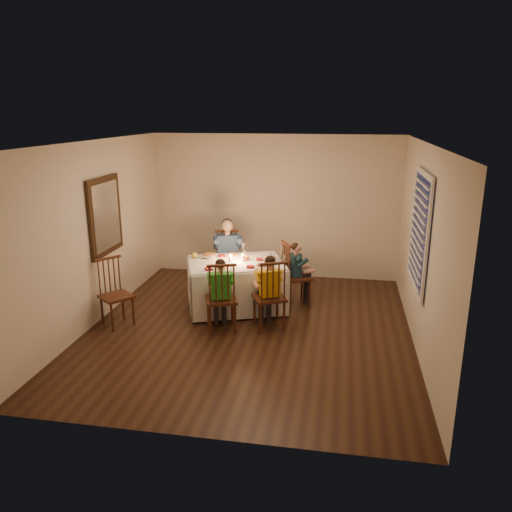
% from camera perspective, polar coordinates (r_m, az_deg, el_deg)
% --- Properties ---
extents(ground, '(5.00, 5.00, 0.00)m').
position_cam_1_polar(ground, '(7.18, -0.75, -8.33)').
color(ground, black).
rests_on(ground, ground).
extents(wall_left, '(0.02, 5.00, 2.60)m').
position_cam_1_polar(wall_left, '(7.49, -17.98, 2.43)').
color(wall_left, beige).
rests_on(wall_left, ground).
extents(wall_right, '(0.02, 5.00, 2.60)m').
position_cam_1_polar(wall_right, '(6.71, 18.44, 0.84)').
color(wall_right, beige).
rests_on(wall_right, ground).
extents(wall_back, '(4.50, 0.02, 2.60)m').
position_cam_1_polar(wall_back, '(9.16, 2.14, 5.63)').
color(wall_back, beige).
rests_on(wall_back, ground).
extents(ceiling, '(5.00, 5.00, 0.00)m').
position_cam_1_polar(ceiling, '(6.54, -0.83, 12.86)').
color(ceiling, white).
rests_on(ceiling, wall_back).
extents(dining_table, '(1.73, 1.49, 0.73)m').
position_cam_1_polar(dining_table, '(7.72, -2.29, -2.20)').
color(dining_table, white).
rests_on(dining_table, ground).
extents(chair_adult, '(0.53, 0.51, 1.04)m').
position_cam_1_polar(chair_adult, '(8.65, -3.18, -3.97)').
color(chair_adult, '#39190F').
rests_on(chair_adult, ground).
extents(chair_near_left, '(0.54, 0.52, 1.04)m').
position_cam_1_polar(chair_near_left, '(7.17, -3.94, -8.42)').
color(chair_near_left, '#39190F').
rests_on(chair_near_left, ground).
extents(chair_near_right, '(0.56, 0.55, 1.04)m').
position_cam_1_polar(chair_near_right, '(7.23, 1.49, -8.17)').
color(chair_near_right, '#39190F').
rests_on(chair_near_right, ground).
extents(chair_end, '(0.55, 0.56, 1.04)m').
position_cam_1_polar(chair_end, '(8.08, 4.58, -5.48)').
color(chair_end, '#39190F').
rests_on(chair_end, ground).
extents(chair_extra, '(0.56, 0.56, 0.99)m').
position_cam_1_polar(chair_extra, '(7.58, -15.41, -7.58)').
color(chair_extra, '#39190F').
rests_on(chair_extra, ground).
extents(adult, '(0.56, 0.54, 1.26)m').
position_cam_1_polar(adult, '(8.65, -3.18, -3.97)').
color(adult, '#304A79').
rests_on(adult, ground).
extents(child_green, '(0.44, 0.42, 1.06)m').
position_cam_1_polar(child_green, '(7.17, -3.94, -8.42)').
color(child_green, green).
rests_on(child_green, ground).
extents(child_yellow, '(0.47, 0.45, 1.08)m').
position_cam_1_polar(child_yellow, '(7.23, 1.49, -8.17)').
color(child_yellow, gold).
rests_on(child_yellow, ground).
extents(child_teal, '(0.41, 0.42, 1.02)m').
position_cam_1_polar(child_teal, '(8.08, 4.58, -5.48)').
color(child_teal, '#18333D').
rests_on(child_teal, ground).
extents(setting_adult, '(0.33, 0.33, 0.02)m').
position_cam_1_polar(setting_adult, '(7.95, -2.63, 0.06)').
color(setting_adult, white).
rests_on(setting_adult, dining_table).
extents(setting_green, '(0.33, 0.33, 0.02)m').
position_cam_1_polar(setting_green, '(7.31, -4.04, -1.45)').
color(setting_green, white).
rests_on(setting_green, dining_table).
extents(setting_yellow, '(0.33, 0.33, 0.02)m').
position_cam_1_polar(setting_yellow, '(7.39, 0.70, -1.19)').
color(setting_yellow, white).
rests_on(setting_yellow, dining_table).
extents(setting_teal, '(0.33, 0.33, 0.02)m').
position_cam_1_polar(setting_teal, '(7.75, 1.72, -0.37)').
color(setting_teal, white).
rests_on(setting_teal, dining_table).
extents(candle_left, '(0.06, 0.06, 0.10)m').
position_cam_1_polar(candle_left, '(7.63, -3.00, -0.33)').
color(candle_left, white).
rests_on(candle_left, dining_table).
extents(candle_right, '(0.06, 0.06, 0.10)m').
position_cam_1_polar(candle_right, '(7.66, -1.51, -0.26)').
color(candle_right, white).
rests_on(candle_right, dining_table).
extents(squash, '(0.09, 0.09, 0.09)m').
position_cam_1_polar(squash, '(7.88, -7.08, 0.07)').
color(squash, gold).
rests_on(squash, dining_table).
extents(orange_fruit, '(0.08, 0.08, 0.08)m').
position_cam_1_polar(orange_fruit, '(7.72, -1.06, -0.20)').
color(orange_fruit, orange).
rests_on(orange_fruit, dining_table).
extents(serving_bowl, '(0.24, 0.24, 0.06)m').
position_cam_1_polar(serving_bowl, '(7.86, -5.34, -0.04)').
color(serving_bowl, white).
rests_on(serving_bowl, dining_table).
extents(wall_mirror, '(0.06, 0.95, 1.15)m').
position_cam_1_polar(wall_mirror, '(7.69, -16.87, 4.40)').
color(wall_mirror, black).
rests_on(wall_mirror, wall_left).
extents(window_blinds, '(0.07, 1.34, 1.54)m').
position_cam_1_polar(window_blinds, '(6.76, 18.11, 2.72)').
color(window_blinds, '#0D1335').
rests_on(window_blinds, wall_right).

